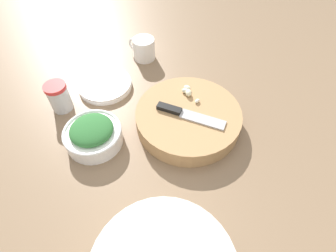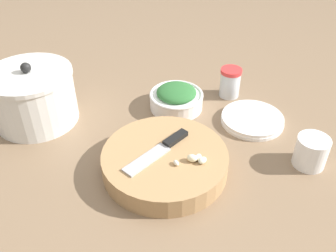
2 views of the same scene
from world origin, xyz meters
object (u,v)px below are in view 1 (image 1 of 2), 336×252
object	(u,v)px
spice_jar	(59,97)
plate_stack	(105,85)
chef_knife	(186,114)
cutting_board	(188,118)
garlic_cloves	(188,92)
herb_bowl	(93,134)
coffee_mug	(144,49)

from	to	relation	value
spice_jar	plate_stack	distance (m)	0.16
chef_knife	cutting_board	bearing A→B (deg)	169.92
chef_knife	plate_stack	xyz separation A→B (m)	(0.31, 0.06, -0.05)
chef_knife	plate_stack	bearing A→B (deg)	-101.63
garlic_cloves	spice_jar	world-z (taller)	spice_jar
spice_jar	herb_bowl	bearing A→B (deg)	176.99
cutting_board	spice_jar	world-z (taller)	spice_jar
chef_knife	spice_jar	xyz separation A→B (m)	(0.33, 0.21, -0.01)
chef_knife	garlic_cloves	world-z (taller)	garlic_cloves
cutting_board	plate_stack	bearing A→B (deg)	12.73
cutting_board	plate_stack	size ratio (longest dim) A/B	1.70
herb_bowl	spice_jar	distance (m)	0.18
spice_jar	plate_stack	bearing A→B (deg)	-96.96
garlic_cloves	coffee_mug	bearing A→B (deg)	-15.39
garlic_cloves	coffee_mug	world-z (taller)	coffee_mug
herb_bowl	spice_jar	xyz separation A→B (m)	(0.18, -0.01, 0.01)
cutting_board	chef_knife	world-z (taller)	chef_knife
spice_jar	plate_stack	xyz separation A→B (m)	(-0.02, -0.15, -0.04)
chef_knife	garlic_cloves	bearing A→B (deg)	-164.35
garlic_cloves	herb_bowl	bearing A→B (deg)	71.62
cutting_board	spice_jar	xyz separation A→B (m)	(0.33, 0.22, 0.02)
garlic_cloves	spice_jar	xyz separation A→B (m)	(0.28, 0.28, -0.01)
cutting_board	herb_bowl	xyz separation A→B (m)	(0.15, 0.23, 0.01)
herb_bowl	coffee_mug	bearing A→B (deg)	-62.51
herb_bowl	garlic_cloves	bearing A→B (deg)	-108.38
spice_jar	coffee_mug	size ratio (longest dim) A/B	0.85
garlic_cloves	plate_stack	size ratio (longest dim) A/B	0.42
cutting_board	garlic_cloves	size ratio (longest dim) A/B	4.02
chef_knife	plate_stack	world-z (taller)	chef_knife
plate_stack	chef_knife	bearing A→B (deg)	-169.96
garlic_cloves	herb_bowl	size ratio (longest dim) A/B	0.47
herb_bowl	plate_stack	bearing A→B (deg)	-44.62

